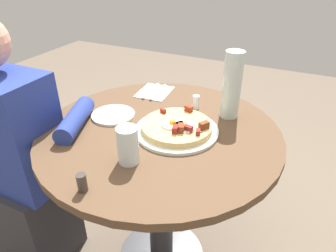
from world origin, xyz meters
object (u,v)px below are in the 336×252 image
(pizza_plate, at_px, (177,130))
(bread_plate, at_px, (113,115))
(knife, at_px, (151,91))
(pepper_shaker, at_px, (82,183))
(breakfast_pizza, at_px, (177,126))
(salt_shaker, at_px, (196,102))
(fork, at_px, (158,92))
(dining_table, at_px, (160,166))
(water_glass, at_px, (128,145))
(water_bottle, at_px, (232,85))
(person_seated, at_px, (21,169))

(pizza_plate, xyz_separation_m, bread_plate, (-0.28, 0.00, -0.00))
(knife, xyz_separation_m, pepper_shaker, (0.14, -0.67, 0.02))
(breakfast_pizza, xyz_separation_m, bread_plate, (-0.28, 0.00, -0.02))
(breakfast_pizza, bearing_deg, bread_plate, 179.50)
(pizza_plate, relative_size, salt_shaker, 5.23)
(fork, distance_m, knife, 0.04)
(knife, bearing_deg, fork, -90.00)
(dining_table, xyz_separation_m, water_glass, (0.00, -0.21, 0.23))
(water_bottle, bearing_deg, water_glass, -115.12)
(fork, relative_size, water_bottle, 0.68)
(fork, height_order, pepper_shaker, pepper_shaker)
(salt_shaker, height_order, pepper_shaker, salt_shaker)
(fork, xyz_separation_m, salt_shaker, (0.21, -0.07, 0.02))
(breakfast_pizza, bearing_deg, salt_shaker, 92.01)
(dining_table, xyz_separation_m, fork, (-0.15, 0.29, 0.18))
(person_seated, relative_size, water_bottle, 4.30)
(dining_table, xyz_separation_m, bread_plate, (-0.22, 0.01, 0.18))
(pizza_plate, xyz_separation_m, fork, (-0.22, 0.28, 0.00))
(person_seated, bearing_deg, bread_plate, 33.90)
(fork, relative_size, pepper_shaker, 3.26)
(salt_shaker, bearing_deg, dining_table, -105.15)
(breakfast_pizza, relative_size, bread_plate, 1.50)
(water_glass, relative_size, pepper_shaker, 2.20)
(fork, xyz_separation_m, water_bottle, (0.36, -0.08, 0.13))
(pizza_plate, xyz_separation_m, pepper_shaker, (-0.11, -0.40, 0.02))
(pizza_plate, xyz_separation_m, knife, (-0.25, 0.27, 0.00))
(bread_plate, height_order, water_bottle, water_bottle)
(breakfast_pizza, bearing_deg, pizza_plate, 162.85)
(dining_table, height_order, pepper_shaker, pepper_shaker)
(knife, height_order, water_glass, water_glass)
(pizza_plate, height_order, water_glass, water_glass)
(bread_plate, bearing_deg, knife, 84.67)
(person_seated, bearing_deg, fork, 51.58)
(pizza_plate, relative_size, bread_plate, 1.78)
(pepper_shaker, bearing_deg, pizza_plate, 74.68)
(person_seated, distance_m, water_glass, 0.62)
(person_seated, relative_size, water_glass, 9.34)
(salt_shaker, bearing_deg, person_seated, -144.81)
(bread_plate, height_order, fork, bread_plate)
(water_glass, bearing_deg, salt_shaker, 82.37)
(water_bottle, bearing_deg, salt_shaker, 178.07)
(bread_plate, xyz_separation_m, water_bottle, (0.42, 0.20, 0.13))
(dining_table, bearing_deg, breakfast_pizza, 10.22)
(pepper_shaker, bearing_deg, fork, 99.18)
(water_glass, bearing_deg, pizza_plate, 74.67)
(person_seated, height_order, pepper_shaker, person_seated)
(fork, bearing_deg, dining_table, -156.79)
(breakfast_pizza, xyz_separation_m, fork, (-0.22, 0.28, -0.02))
(dining_table, bearing_deg, pizza_plate, 11.57)
(breakfast_pizza, bearing_deg, dining_table, -169.78)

